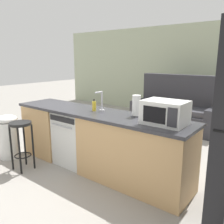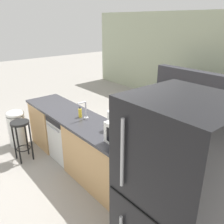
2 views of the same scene
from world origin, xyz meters
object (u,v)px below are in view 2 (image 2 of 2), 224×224
Objects in this scene: dishwasher at (70,136)px; refrigerator at (173,214)px; couch at (185,108)px; microwave at (127,135)px; paper_towel_roll at (111,120)px; soap_bottle at (80,113)px; bar_stool at (21,132)px; trash_bin at (17,127)px.

refrigerator reaches higher than dishwasher.
refrigerator is 4.12m from couch.
microwave is 1.77× the size of paper_towel_roll.
paper_towel_roll is (-1.58, 0.68, 0.08)m from refrigerator.
refrigerator is 2.32m from soap_bottle.
refrigerator is at bearing -26.28° from microwave.
soap_bottle is (0.35, 0.03, 0.55)m from dishwasher.
refrigerator is at bearing -58.05° from couch.
bar_stool is (-3.07, -0.13, -0.42)m from refrigerator.
refrigerator is 3.72m from trash_bin.
bar_stool is (-0.47, -0.68, 0.11)m from dishwasher.
soap_bottle is at bearing 178.39° from microwave.
paper_towel_roll is 2.91m from couch.
couch is (-1.05, 2.91, -0.65)m from microwave.
couch is at bearing 66.52° from trash_bin.
dishwasher is at bearing -175.01° from soap_bottle.
paper_towel_roll is at bearing 156.79° from refrigerator.
bar_stool is at bearing -160.83° from microwave.
couch reaches higher than paper_towel_roll.
refrigerator reaches higher than bar_stool.
trash_bin is (-1.42, -0.60, -0.59)m from soap_bottle.
couch is at bearing 101.67° from paper_towel_roll.
couch is at bearing 121.95° from refrigerator.
couch is at bearing 109.80° from microwave.
bar_stool is at bearing -139.04° from soap_bottle.
microwave is at bearing 153.72° from refrigerator.
dishwasher reaches higher than bar_stool.
refrigerator is at bearing -14.46° from soap_bottle.
refrigerator is 0.96× the size of couch.
dishwasher is 1.20m from paper_towel_roll.
couch is (0.91, 3.60, -0.14)m from bar_stool.
trash_bin is (-2.09, -0.70, -0.66)m from paper_towel_roll.
soap_bottle is at bearing -91.79° from couch.
couch reaches higher than microwave.
bar_stool is (-1.49, -0.81, -0.50)m from paper_towel_roll.
trash_bin is (-1.07, -0.57, -0.04)m from dishwasher.
bar_stool is at bearing -177.51° from refrigerator.
soap_bottle reaches higher than dishwasher.
refrigerator reaches higher than paper_towel_roll.
soap_bottle is (-2.25, 0.58, 0.01)m from refrigerator.
dishwasher is 2.98× the size of paper_towel_roll.
paper_towel_roll is at bearing 7.29° from dishwasher.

